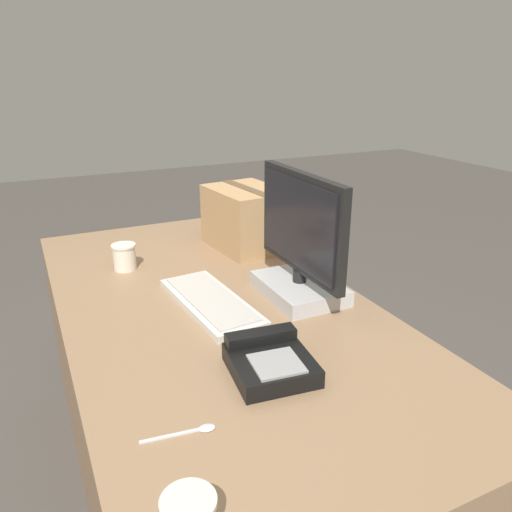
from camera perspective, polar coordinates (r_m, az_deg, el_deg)
The scene contains 8 objects.
ground_plane at distance 2.02m, azimuth -4.10°, elevation -24.85°, with size 12.00×12.00×0.00m, color #47423D.
office_desk at distance 1.77m, azimuth -4.43°, elevation -16.32°, with size 1.80×0.90×0.75m.
monitor at distance 1.56m, azimuth 5.07°, elevation 0.64°, with size 0.45×0.22×0.40m.
keyboard at distance 1.55m, azimuth -5.18°, elevation -5.24°, with size 0.45×0.20×0.03m.
desk_phone at distance 1.23m, azimuth 1.58°, elevation -11.92°, with size 0.22×0.21×0.07m.
paper_cup_left at distance 1.86m, azimuth -14.81°, elevation -0.09°, with size 0.09×0.09×0.09m.
spoon at distance 1.07m, azimuth -7.47°, elevation -19.25°, with size 0.04×0.15×0.00m.
cardboard_box at distance 2.01m, azimuth -1.09°, elevation 4.36°, with size 0.35×0.29×0.25m.
Camera 1 is at (1.32, -0.49, 1.44)m, focal length 35.00 mm.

